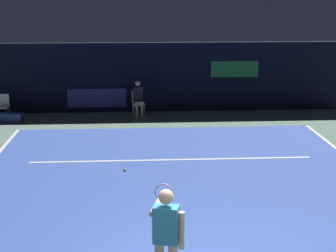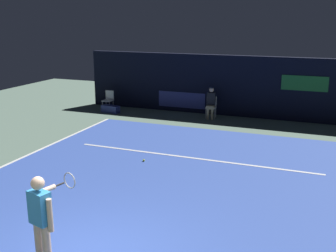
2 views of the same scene
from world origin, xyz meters
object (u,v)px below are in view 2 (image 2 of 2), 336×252
(tennis_player, at_px, (42,219))
(courtside_chair_near, at_px, (108,99))
(tennis_ball, at_px, (144,160))
(line_judge_on_chair, at_px, (211,102))
(equipment_bag, at_px, (111,109))

(tennis_player, relative_size, courtside_chair_near, 1.97)
(tennis_player, height_order, tennis_ball, tennis_player)
(tennis_ball, bearing_deg, line_judge_on_chair, 86.40)
(tennis_player, bearing_deg, courtside_chair_near, 114.57)
(tennis_player, bearing_deg, tennis_ball, 97.63)
(tennis_ball, relative_size, equipment_bag, 0.08)
(tennis_ball, bearing_deg, equipment_bag, 127.38)
(line_judge_on_chair, height_order, equipment_bag, line_judge_on_chair)
(tennis_player, height_order, line_judge_on_chair, tennis_player)
(tennis_player, xyz_separation_m, equipment_bag, (-4.85, 10.93, -0.83))
(line_judge_on_chair, xyz_separation_m, tennis_ball, (-0.38, -5.99, -0.64))
(line_judge_on_chair, xyz_separation_m, courtside_chair_near, (-4.85, -0.13, -0.18))
(courtside_chair_near, distance_m, equipment_bag, 0.69)
(tennis_player, bearing_deg, line_judge_on_chair, 91.83)
(tennis_ball, bearing_deg, courtside_chair_near, 127.37)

